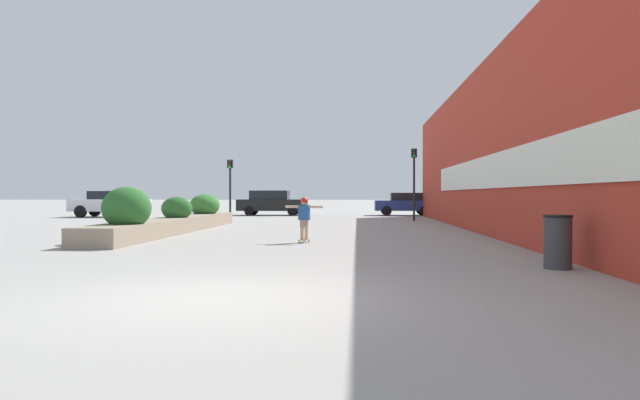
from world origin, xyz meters
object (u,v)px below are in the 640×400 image
at_px(traffic_light_left, 230,179).
at_px(traffic_light_right, 414,172).
at_px(skateboard, 304,240).
at_px(skateboarder, 304,214).
at_px(car_center_right, 405,204).
at_px(car_center_left, 272,203).
at_px(trash_bin, 558,242).
at_px(car_leftmost, 111,203).

height_order(traffic_light_left, traffic_light_right, traffic_light_right).
bearing_deg(traffic_light_right, skateboard, -107.96).
bearing_deg(skateboarder, car_center_right, 92.45).
xyz_separation_m(skateboarder, traffic_light_left, (-5.24, 13.95, 1.40)).
bearing_deg(skateboarder, skateboard, 14.39).
distance_m(skateboard, traffic_light_right, 14.37).
distance_m(skateboarder, car_center_left, 21.74).
relative_size(skateboard, traffic_light_left, 0.20).
bearing_deg(traffic_light_left, car_center_right, 38.10).
bearing_deg(trash_bin, traffic_light_left, 118.19).
bearing_deg(traffic_light_left, car_center_left, 81.46).
xyz_separation_m(skateboarder, car_leftmost, (-13.39, 17.65, 0.03)).
relative_size(car_center_right, traffic_light_right, 1.04).
bearing_deg(car_center_right, skateboarder, 168.06).
distance_m(traffic_light_left, traffic_light_right, 9.63).
relative_size(skateboard, car_center_right, 0.17).
bearing_deg(car_center_right, traffic_light_right, 178.50).
bearing_deg(traffic_light_right, car_center_right, 88.50).
xyz_separation_m(skateboard, skateboarder, (-0.00, 0.00, 0.74)).
relative_size(skateboarder, car_center_left, 0.26).
xyz_separation_m(skateboarder, car_center_right, (4.58, 21.65, -0.03)).
height_order(car_center_right, traffic_light_right, traffic_light_right).
distance_m(skateboarder, car_leftmost, 22.15).
relative_size(skateboarder, traffic_light_right, 0.32).
height_order(skateboard, skateboarder, skateboarder).
bearing_deg(car_leftmost, car_center_left, -68.21).
distance_m(car_leftmost, traffic_light_left, 9.04).
bearing_deg(skateboarder, car_leftmost, 141.57).
xyz_separation_m(skateboarder, traffic_light_right, (4.37, 13.47, 1.69)).
xyz_separation_m(car_center_left, traffic_light_left, (-1.11, -7.39, 1.37)).
distance_m(skateboarder, trash_bin, 7.36).
bearing_deg(trash_bin, car_center_left, 109.07).
bearing_deg(skateboard, traffic_light_left, 124.99).
bearing_deg(car_leftmost, traffic_light_right, -103.23).
distance_m(car_center_right, traffic_light_left, 12.57).
bearing_deg(car_center_left, trash_bin, 19.07).
distance_m(skateboard, traffic_light_left, 15.06).
bearing_deg(car_center_left, car_leftmost, -68.21).
bearing_deg(car_center_left, car_center_right, 92.03).
height_order(skateboarder, car_center_right, car_center_right).
height_order(car_center_right, traffic_light_left, traffic_light_left).
distance_m(trash_bin, traffic_light_left, 21.92).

